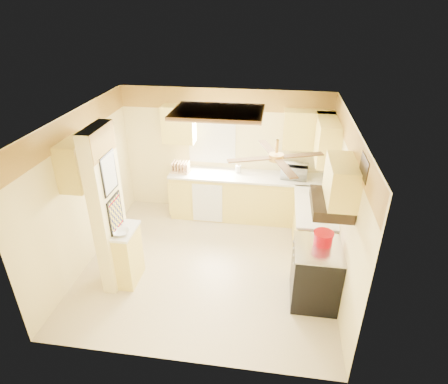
% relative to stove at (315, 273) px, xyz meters
% --- Properties ---
extents(floor, '(4.00, 4.00, 0.00)m').
position_rel_stove_xyz_m(floor, '(-1.67, 0.55, -0.46)').
color(floor, beige).
rests_on(floor, ground).
extents(ceiling, '(4.00, 4.00, 0.00)m').
position_rel_stove_xyz_m(ceiling, '(-1.67, 0.55, 2.04)').
color(ceiling, white).
rests_on(ceiling, wall_back).
extents(wall_back, '(4.00, 0.00, 4.00)m').
position_rel_stove_xyz_m(wall_back, '(-1.67, 2.45, 0.79)').
color(wall_back, '#FAE699').
rests_on(wall_back, floor).
extents(wall_front, '(4.00, 0.00, 4.00)m').
position_rel_stove_xyz_m(wall_front, '(-1.67, -1.35, 0.79)').
color(wall_front, '#FAE699').
rests_on(wall_front, floor).
extents(wall_left, '(0.00, 3.80, 3.80)m').
position_rel_stove_xyz_m(wall_left, '(-3.67, 0.55, 0.79)').
color(wall_left, '#FAE699').
rests_on(wall_left, floor).
extents(wall_right, '(0.00, 3.80, 3.80)m').
position_rel_stove_xyz_m(wall_right, '(0.33, 0.55, 0.79)').
color(wall_right, '#FAE699').
rests_on(wall_right, floor).
extents(wallpaper_border, '(4.00, 0.02, 0.40)m').
position_rel_stove_xyz_m(wallpaper_border, '(-1.67, 2.43, 1.84)').
color(wallpaper_border, gold).
rests_on(wallpaper_border, wall_back).
extents(partition_column, '(0.20, 0.70, 2.50)m').
position_rel_stove_xyz_m(partition_column, '(-3.02, 0.00, 0.79)').
color(partition_column, '#FAE699').
rests_on(partition_column, floor).
extents(partition_ledge, '(0.25, 0.55, 0.90)m').
position_rel_stove_xyz_m(partition_ledge, '(-2.80, 0.00, -0.01)').
color(partition_ledge, '#EED55B').
rests_on(partition_ledge, floor).
extents(ledge_top, '(0.28, 0.58, 0.04)m').
position_rel_stove_xyz_m(ledge_top, '(-2.80, 0.00, 0.46)').
color(ledge_top, white).
rests_on(ledge_top, partition_ledge).
extents(lower_cabinets_back, '(3.00, 0.60, 0.90)m').
position_rel_stove_xyz_m(lower_cabinets_back, '(-1.17, 2.15, -0.01)').
color(lower_cabinets_back, '#EED55B').
rests_on(lower_cabinets_back, floor).
extents(lower_cabinets_right, '(0.60, 1.40, 0.90)m').
position_rel_stove_xyz_m(lower_cabinets_right, '(0.03, 1.15, -0.01)').
color(lower_cabinets_right, '#EED55B').
rests_on(lower_cabinets_right, floor).
extents(countertop_back, '(3.04, 0.64, 0.04)m').
position_rel_stove_xyz_m(countertop_back, '(-1.17, 2.14, 0.46)').
color(countertop_back, white).
rests_on(countertop_back, lower_cabinets_back).
extents(countertop_right, '(0.64, 1.44, 0.04)m').
position_rel_stove_xyz_m(countertop_right, '(0.02, 1.15, 0.46)').
color(countertop_right, white).
rests_on(countertop_right, lower_cabinets_right).
extents(dishwasher_panel, '(0.58, 0.02, 0.80)m').
position_rel_stove_xyz_m(dishwasher_panel, '(-1.92, 1.84, -0.03)').
color(dishwasher_panel, white).
rests_on(dishwasher_panel, lower_cabinets_back).
extents(window, '(0.92, 0.02, 1.02)m').
position_rel_stove_xyz_m(window, '(-1.92, 2.44, 1.09)').
color(window, white).
rests_on(window, wall_back).
extents(upper_cab_back_left, '(0.60, 0.35, 0.70)m').
position_rel_stove_xyz_m(upper_cab_back_left, '(-2.52, 2.27, 1.39)').
color(upper_cab_back_left, '#EED55B').
rests_on(upper_cab_back_left, wall_back).
extents(upper_cab_back_right, '(0.90, 0.35, 0.70)m').
position_rel_stove_xyz_m(upper_cab_back_right, '(-0.12, 2.27, 1.39)').
color(upper_cab_back_right, '#EED55B').
rests_on(upper_cab_back_right, wall_back).
extents(upper_cab_right, '(0.35, 1.00, 0.70)m').
position_rel_stove_xyz_m(upper_cab_right, '(0.16, 1.80, 1.39)').
color(upper_cab_right, '#EED55B').
rests_on(upper_cab_right, wall_right).
extents(upper_cab_left_wall, '(0.35, 0.75, 0.70)m').
position_rel_stove_xyz_m(upper_cab_left_wall, '(-3.49, 0.30, 1.39)').
color(upper_cab_left_wall, '#EED55B').
rests_on(upper_cab_left_wall, wall_left).
extents(upper_cab_over_stove, '(0.35, 0.76, 0.52)m').
position_rel_stove_xyz_m(upper_cab_over_stove, '(0.16, 0.00, 1.49)').
color(upper_cab_over_stove, '#EED55B').
rests_on(upper_cab_over_stove, wall_right).
extents(stove, '(0.68, 0.77, 0.92)m').
position_rel_stove_xyz_m(stove, '(0.00, 0.00, 0.00)').
color(stove, black).
rests_on(stove, floor).
extents(range_hood, '(0.50, 0.76, 0.14)m').
position_rel_stove_xyz_m(range_hood, '(0.07, 0.00, 1.16)').
color(range_hood, black).
rests_on(range_hood, upper_cab_over_stove).
extents(poster_menu, '(0.02, 0.42, 0.57)m').
position_rel_stove_xyz_m(poster_menu, '(-2.91, 0.00, 1.39)').
color(poster_menu, black).
rests_on(poster_menu, partition_column).
extents(poster_nashville, '(0.02, 0.42, 0.57)m').
position_rel_stove_xyz_m(poster_nashville, '(-2.91, 0.00, 0.74)').
color(poster_nashville, black).
rests_on(poster_nashville, partition_column).
extents(ceiling_light_panel, '(1.35, 0.95, 0.06)m').
position_rel_stove_xyz_m(ceiling_light_panel, '(-1.57, 1.05, 2.00)').
color(ceiling_light_panel, brown).
rests_on(ceiling_light_panel, ceiling).
extents(ceiling_fan, '(1.15, 1.15, 0.26)m').
position_rel_stove_xyz_m(ceiling_fan, '(-0.67, -0.15, 1.83)').
color(ceiling_fan, gold).
rests_on(ceiling_fan, ceiling).
extents(vent_grate, '(0.02, 0.40, 0.25)m').
position_rel_stove_xyz_m(vent_grate, '(0.31, -0.35, 1.84)').
color(vent_grate, black).
rests_on(vent_grate, wall_right).
extents(microwave, '(0.52, 0.38, 0.27)m').
position_rel_stove_xyz_m(microwave, '(-0.31, 2.16, 0.61)').
color(microwave, white).
rests_on(microwave, countertop_back).
extents(bowl, '(0.29, 0.29, 0.06)m').
position_rel_stove_xyz_m(bowl, '(-2.80, -0.12, 0.51)').
color(bowl, white).
rests_on(bowl, ledge_top).
extents(dutch_oven, '(0.28, 0.28, 0.19)m').
position_rel_stove_xyz_m(dutch_oven, '(0.06, 0.10, 0.55)').
color(dutch_oven, '#A6020C').
rests_on(dutch_oven, stove).
extents(kettle, '(0.13, 0.13, 0.20)m').
position_rel_stove_xyz_m(kettle, '(0.02, 0.68, 0.57)').
color(kettle, silver).
rests_on(kettle, countertop_right).
extents(dish_rack, '(0.37, 0.29, 0.20)m').
position_rel_stove_xyz_m(dish_rack, '(-2.49, 2.11, 0.55)').
color(dish_rack, tan).
rests_on(dish_rack, countertop_back).
extents(utensil_crock, '(0.11, 0.11, 0.22)m').
position_rel_stove_xyz_m(utensil_crock, '(-1.37, 2.25, 0.55)').
color(utensil_crock, white).
rests_on(utensil_crock, countertop_back).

